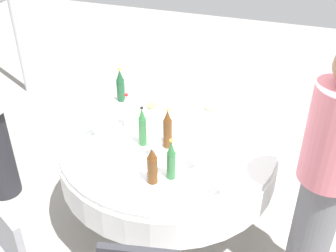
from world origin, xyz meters
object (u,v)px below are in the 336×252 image
Objects in this scene: plate_inner at (152,107)px; plate_north at (210,108)px; wine_glass_front at (222,181)px; wine_glass_east at (94,124)px; plate_right at (221,151)px; bottle_clear_near at (127,112)px; bottle_green_west at (142,127)px; wine_glass_south at (195,154)px; wine_glass_outer at (156,143)px; bottle_brown_outer at (168,129)px; person_rear at (326,178)px; dining_table at (168,156)px; plate_left at (162,131)px; bottle_dark_green_south at (120,86)px; bottle_green_rear at (171,160)px; bottle_brown_east at (152,166)px.

plate_inner is 0.88× the size of plate_north.
wine_glass_east is at bearing -107.50° from wine_glass_front.
bottle_clear_near is at bearing -97.28° from plate_right.
plate_inner is (-0.49, -0.12, -0.13)m from bottle_green_west.
wine_glass_outer is at bearing -95.64° from wine_glass_south.
bottle_brown_outer reaches higher than bottle_green_west.
wine_glass_outer is 1.07m from person_rear.
bottle_clear_near is (-0.07, -0.34, 0.27)m from dining_table.
wine_glass_east is 0.50m from plate_left.
bottle_brown_outer is at bearing 49.37° from bottle_dark_green_south.
bottle_green_west is 0.56m from plate_right.
plate_north reaches higher than plate_right.
plate_inner is at bearing -146.45° from plate_left.
bottle_clear_near is 0.40m from bottle_brown_outer.
bottle_clear_near is at bearing -101.80° from dining_table.
plate_north is at bearing -162.40° from wine_glass_front.
bottle_green_rear is at bearing 68.74° from wine_glass_east.
wine_glass_south is at bearing -131.83° from wine_glass_front.
bottle_brown_outer is 1.46× the size of plate_left.
bottle_brown_east is 0.58m from plate_left.
dining_table is 11.32× the size of wine_glass_east.
bottle_green_west reaches higher than wine_glass_outer.
dining_table is at bearing -93.26° from plate_right.
bottle_dark_green_south reaches higher than wine_glass_east.
person_rear is (-0.11, 0.90, 0.03)m from bottle_green_rear.
plate_north is at bearing 129.73° from bottle_clear_near.
bottle_green_rear is 1.12× the size of plate_right.
bottle_green_west is at bearing -108.40° from wine_glass_south.
bottle_dark_green_south reaches higher than wine_glass_outer.
bottle_brown_outer is 2.05× the size of wine_glass_south.
plate_left is at bearing 93.00° from bottle_clear_near.
bottle_dark_green_south is at bearing -114.81° from plate_right.
wine_glass_outer reaches higher than wine_glass_south.
bottle_brown_east is 0.43m from wine_glass_front.
plate_north is at bearing 172.68° from bottle_brown_east.
wine_glass_outer is 1.11× the size of wine_glass_south.
bottle_dark_green_south is 1.12× the size of plate_north.
wine_glass_front reaches higher than wine_glass_south.
person_rear reaches higher than bottle_dark_green_south.
wine_glass_outer reaches higher than plate_left.
bottle_clear_near is 1.84× the size of wine_glass_south.
bottle_green_west is 0.72m from wine_glass_front.
person_rear is at bearing 84.37° from wine_glass_east.
bottle_brown_outer is 1.05m from person_rear.
plate_north is (-0.13, 0.45, -0.00)m from plate_inner.
bottle_green_rear is at bearing 47.15° from bottle_clear_near.
wine_glass_outer is 0.52m from wine_glass_east.
bottle_brown_outer is at bearing -174.94° from bottle_brown_east.
dining_table is 0.42m from plate_right.
plate_inner is at bearing -158.99° from bottle_brown_east.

